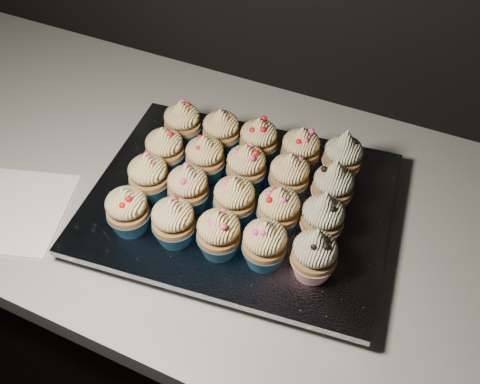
{
  "coord_description": "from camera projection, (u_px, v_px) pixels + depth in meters",
  "views": [
    {
      "loc": [
        0.23,
        1.16,
        1.55
      ],
      "look_at": [
        -0.01,
        1.66,
        0.95
      ],
      "focal_mm": 40.0,
      "sensor_mm": 36.0,
      "label": 1
    }
  ],
  "objects": [
    {
      "name": "napkin",
      "position": [
        12.0,
        210.0,
        0.86
      ],
      "size": [
        0.22,
        0.22,
        0.0
      ],
      "primitive_type": "cube",
      "rotation": [
        0.0,
        0.0,
        0.31
      ],
      "color": "white",
      "rests_on": "worktop"
    },
    {
      "name": "cupcake_14",
      "position": [
        333.0,
        186.0,
        0.8
      ],
      "size": [
        0.06,
        0.06,
        0.1
      ],
      "color": "#A31625",
      "rests_on": "foil_lining"
    },
    {
      "name": "cupcake_3",
      "position": [
        265.0,
        244.0,
        0.73
      ],
      "size": [
        0.06,
        0.06,
        0.08
      ],
      "color": "navy",
      "rests_on": "foil_lining"
    },
    {
      "name": "cupcake_18",
      "position": [
        300.0,
        150.0,
        0.86
      ],
      "size": [
        0.06,
        0.06,
        0.08
      ],
      "color": "navy",
      "rests_on": "foil_lining"
    },
    {
      "name": "cupcake_12",
      "position": [
        246.0,
        167.0,
        0.83
      ],
      "size": [
        0.06,
        0.06,
        0.08
      ],
      "color": "navy",
      "rests_on": "foil_lining"
    },
    {
      "name": "cupcake_16",
      "position": [
        221.0,
        131.0,
        0.89
      ],
      "size": [
        0.06,
        0.06,
        0.08
      ],
      "color": "navy",
      "rests_on": "foil_lining"
    },
    {
      "name": "cupcake_13",
      "position": [
        289.0,
        176.0,
        0.82
      ],
      "size": [
        0.06,
        0.06,
        0.08
      ],
      "color": "navy",
      "rests_on": "foil_lining"
    },
    {
      "name": "baking_tray",
      "position": [
        240.0,
        209.0,
        0.85
      ],
      "size": [
        0.46,
        0.37,
        0.02
      ],
      "primitive_type": "cube",
      "rotation": [
        0.0,
        0.0,
        0.12
      ],
      "color": "black",
      "rests_on": "worktop"
    },
    {
      "name": "cupcake_17",
      "position": [
        259.0,
        140.0,
        0.87
      ],
      "size": [
        0.06,
        0.06,
        0.08
      ],
      "color": "navy",
      "rests_on": "foil_lining"
    },
    {
      "name": "cupcake_5",
      "position": [
        149.0,
        177.0,
        0.81
      ],
      "size": [
        0.06,
        0.06,
        0.08
      ],
      "color": "navy",
      "rests_on": "foil_lining"
    },
    {
      "name": "worktop",
      "position": [
        252.0,
        207.0,
        0.89
      ],
      "size": [
        2.44,
        0.64,
        0.04
      ],
      "primitive_type": "cube",
      "color": "beige",
      "rests_on": "cabinet"
    },
    {
      "name": "cupcake_8",
      "position": [
        279.0,
        210.0,
        0.77
      ],
      "size": [
        0.06,
        0.06,
        0.08
      ],
      "color": "navy",
      "rests_on": "foil_lining"
    },
    {
      "name": "cupcake_4",
      "position": [
        314.0,
        254.0,
        0.71
      ],
      "size": [
        0.06,
        0.06,
        0.1
      ],
      "color": "#A31625",
      "rests_on": "foil_lining"
    },
    {
      "name": "cupcake_1",
      "position": [
        173.0,
        221.0,
        0.75
      ],
      "size": [
        0.06,
        0.06,
        0.08
      ],
      "color": "navy",
      "rests_on": "foil_lining"
    },
    {
      "name": "cupcake_9",
      "position": [
        322.0,
        218.0,
        0.76
      ],
      "size": [
        0.06,
        0.06,
        0.1
      ],
      "color": "#A31625",
      "rests_on": "foil_lining"
    },
    {
      "name": "cupcake_2",
      "position": [
        219.0,
        233.0,
        0.74
      ],
      "size": [
        0.06,
        0.06,
        0.08
      ],
      "color": "navy",
      "rests_on": "foil_lining"
    },
    {
      "name": "cupcake_0",
      "position": [
        128.0,
        210.0,
        0.77
      ],
      "size": [
        0.06,
        0.06,
        0.08
      ],
      "color": "navy",
      "rests_on": "foil_lining"
    },
    {
      "name": "cupcake_19",
      "position": [
        343.0,
        156.0,
        0.84
      ],
      "size": [
        0.06,
        0.06,
        0.1
      ],
      "color": "#A31625",
      "rests_on": "foil_lining"
    },
    {
      "name": "foil_lining",
      "position": [
        240.0,
        201.0,
        0.84
      ],
      "size": [
        0.5,
        0.41,
        0.01
      ],
      "primitive_type": "cube",
      "rotation": [
        0.0,
        0.0,
        0.12
      ],
      "color": "silver",
      "rests_on": "baking_tray"
    },
    {
      "name": "cupcake_15",
      "position": [
        182.0,
        123.0,
        0.9
      ],
      "size": [
        0.06,
        0.06,
        0.08
      ],
      "color": "navy",
      "rests_on": "foil_lining"
    },
    {
      "name": "cupcake_11",
      "position": [
        205.0,
        158.0,
        0.84
      ],
      "size": [
        0.06,
        0.06,
        0.08
      ],
      "color": "navy",
      "rests_on": "foil_lining"
    },
    {
      "name": "cupcake_7",
      "position": [
        234.0,
        199.0,
        0.78
      ],
      "size": [
        0.06,
        0.06,
        0.08
      ],
      "color": "navy",
      "rests_on": "foil_lining"
    },
    {
      "name": "cupcake_6",
      "position": [
        188.0,
        188.0,
        0.8
      ],
      "size": [
        0.06,
        0.06,
        0.08
      ],
      "color": "navy",
      "rests_on": "foil_lining"
    },
    {
      "name": "cabinet",
      "position": [
        249.0,
        336.0,
        1.23
      ],
      "size": [
        2.4,
        0.6,
        0.86
      ],
      "primitive_type": "cube",
      "color": "black",
      "rests_on": "ground"
    },
    {
      "name": "cupcake_10",
      "position": [
        165.0,
        149.0,
        0.86
      ],
      "size": [
        0.06,
        0.06,
        0.08
      ],
      "color": "navy",
      "rests_on": "foil_lining"
    }
  ]
}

